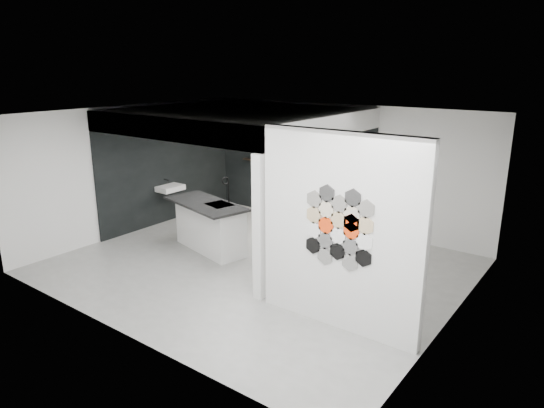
{
  "coord_description": "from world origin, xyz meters",
  "views": [
    {
      "loc": [
        5.23,
        -6.58,
        3.61
      ],
      "look_at": [
        0.1,
        0.3,
        1.15
      ],
      "focal_mm": 32.0,
      "sensor_mm": 36.0,
      "label": 1
    }
  ],
  "objects_px": {
    "wall_basin": "(170,188)",
    "kitchen_island": "(210,225)",
    "stockpot": "(257,156)",
    "bottle_dark": "(289,161)",
    "glass_bowl": "(342,170)",
    "utensil_cup": "(270,159)",
    "glass_vase": "(342,169)",
    "kettle": "(332,167)",
    "partition_panel": "(340,233)"
  },
  "relations": [
    {
      "from": "wall_basin",
      "to": "kitchen_island",
      "type": "height_order",
      "value": "kitchen_island"
    },
    {
      "from": "glass_bowl",
      "to": "kettle",
      "type": "bearing_deg",
      "value": 180.0
    },
    {
      "from": "kitchen_island",
      "to": "bottle_dark",
      "type": "bearing_deg",
      "value": 103.78
    },
    {
      "from": "kettle",
      "to": "bottle_dark",
      "type": "bearing_deg",
      "value": 172.9
    },
    {
      "from": "stockpot",
      "to": "kettle",
      "type": "xyz_separation_m",
      "value": [
        2.18,
        0.0,
        -0.0
      ]
    },
    {
      "from": "utensil_cup",
      "to": "kitchen_island",
      "type": "bearing_deg",
      "value": -78.29
    },
    {
      "from": "kitchen_island",
      "to": "utensil_cup",
      "type": "height_order",
      "value": "kitchen_island"
    },
    {
      "from": "wall_basin",
      "to": "utensil_cup",
      "type": "xyz_separation_m",
      "value": [
        1.37,
        2.07,
        0.53
      ]
    },
    {
      "from": "stockpot",
      "to": "glass_vase",
      "type": "xyz_separation_m",
      "value": [
        2.45,
        0.0,
        -0.02
      ]
    },
    {
      "from": "wall_basin",
      "to": "utensil_cup",
      "type": "height_order",
      "value": "utensil_cup"
    },
    {
      "from": "stockpot",
      "to": "bottle_dark",
      "type": "height_order",
      "value": "stockpot"
    },
    {
      "from": "glass_vase",
      "to": "utensil_cup",
      "type": "distance_m",
      "value": 2.02
    },
    {
      "from": "wall_basin",
      "to": "glass_bowl",
      "type": "relative_size",
      "value": 4.99
    },
    {
      "from": "kitchen_island",
      "to": "kettle",
      "type": "distance_m",
      "value": 3.15
    },
    {
      "from": "kettle",
      "to": "kitchen_island",
      "type": "bearing_deg",
      "value": -119.95
    },
    {
      "from": "kitchen_island",
      "to": "kettle",
      "type": "relative_size",
      "value": 10.22
    },
    {
      "from": "kettle",
      "to": "glass_vase",
      "type": "distance_m",
      "value": 0.27
    },
    {
      "from": "kitchen_island",
      "to": "bottle_dark",
      "type": "xyz_separation_m",
      "value": [
        0.0,
        2.78,
        0.88
      ]
    },
    {
      "from": "kettle",
      "to": "glass_bowl",
      "type": "bearing_deg",
      "value": -7.1
    },
    {
      "from": "stockpot",
      "to": "glass_bowl",
      "type": "height_order",
      "value": "stockpot"
    },
    {
      "from": "glass_bowl",
      "to": "utensil_cup",
      "type": "xyz_separation_m",
      "value": [
        -2.02,
        0.0,
        0.01
      ]
    },
    {
      "from": "glass_vase",
      "to": "bottle_dark",
      "type": "relative_size",
      "value": 0.89
    },
    {
      "from": "wall_basin",
      "to": "glass_vase",
      "type": "height_order",
      "value": "glass_vase"
    },
    {
      "from": "glass_vase",
      "to": "stockpot",
      "type": "bearing_deg",
      "value": 180.0
    },
    {
      "from": "glass_vase",
      "to": "bottle_dark",
      "type": "bearing_deg",
      "value": 180.0
    },
    {
      "from": "wall_basin",
      "to": "stockpot",
      "type": "height_order",
      "value": "stockpot"
    },
    {
      "from": "partition_panel",
      "to": "stockpot",
      "type": "distance_m",
      "value": 5.95
    },
    {
      "from": "partition_panel",
      "to": "utensil_cup",
      "type": "distance_m",
      "value": 5.63
    },
    {
      "from": "partition_panel",
      "to": "wall_basin",
      "type": "height_order",
      "value": "partition_panel"
    },
    {
      "from": "stockpot",
      "to": "bottle_dark",
      "type": "distance_m",
      "value": 1.0
    },
    {
      "from": "partition_panel",
      "to": "kitchen_island",
      "type": "distance_m",
      "value": 3.79
    },
    {
      "from": "wall_basin",
      "to": "partition_panel",
      "type": "bearing_deg",
      "value": -18.23
    },
    {
      "from": "stockpot",
      "to": "kettle",
      "type": "height_order",
      "value": "stockpot"
    },
    {
      "from": "glass_vase",
      "to": "partition_panel",
      "type": "bearing_deg",
      "value": -61.77
    },
    {
      "from": "kettle",
      "to": "stockpot",
      "type": "bearing_deg",
      "value": 172.9
    },
    {
      "from": "kitchen_island",
      "to": "glass_vase",
      "type": "relative_size",
      "value": 14.35
    },
    {
      "from": "kitchen_island",
      "to": "utensil_cup",
      "type": "relative_size",
      "value": 18.47
    },
    {
      "from": "wall_basin",
      "to": "stockpot",
      "type": "bearing_deg",
      "value": 65.55
    },
    {
      "from": "partition_panel",
      "to": "kettle",
      "type": "xyz_separation_m",
      "value": [
        -2.35,
        3.87,
        0.0
      ]
    },
    {
      "from": "bottle_dark",
      "to": "utensil_cup",
      "type": "distance_m",
      "value": 0.58
    },
    {
      "from": "stockpot",
      "to": "glass_bowl",
      "type": "xyz_separation_m",
      "value": [
        2.45,
        0.0,
        -0.04
      ]
    },
    {
      "from": "partition_panel",
      "to": "bottle_dark",
      "type": "height_order",
      "value": "partition_panel"
    },
    {
      "from": "stockpot",
      "to": "glass_vase",
      "type": "bearing_deg",
      "value": 0.0
    },
    {
      "from": "glass_vase",
      "to": "bottle_dark",
      "type": "height_order",
      "value": "bottle_dark"
    },
    {
      "from": "kitchen_island",
      "to": "utensil_cup",
      "type": "bearing_deg",
      "value": 115.5
    },
    {
      "from": "kitchen_island",
      "to": "glass_bowl",
      "type": "height_order",
      "value": "kitchen_island"
    },
    {
      "from": "partition_panel",
      "to": "stockpot",
      "type": "relative_size",
      "value": 13.25
    },
    {
      "from": "glass_bowl",
      "to": "bottle_dark",
      "type": "xyz_separation_m",
      "value": [
        -1.45,
        0.0,
        0.04
      ]
    },
    {
      "from": "partition_panel",
      "to": "kitchen_island",
      "type": "bearing_deg",
      "value": 162.92
    },
    {
      "from": "glass_vase",
      "to": "kitchen_island",
      "type": "bearing_deg",
      "value": -117.47
    }
  ]
}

